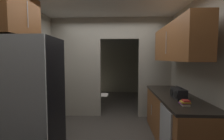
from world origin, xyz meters
name	(u,v)px	position (x,y,z in m)	size (l,w,h in m)	color
kitchen_overhead_slab	(108,4)	(0.00, 0.44, 2.66)	(3.56, 6.90, 0.06)	silver
kitchen_partition	(108,64)	(-0.08, 1.45, 1.41)	(3.16, 0.12, 2.63)	#ADA899
adjoining_room_shell	(114,65)	(0.00, 3.56, 1.31)	(3.16, 3.21, 2.63)	gray
kitchen_flank_right	(219,76)	(1.63, -0.52, 1.31)	(0.10, 3.95, 2.63)	#ADA899
refrigerator	(31,98)	(-1.16, -0.42, 0.94)	(0.83, 0.78, 1.89)	black
lower_cabinet_run	(174,119)	(1.25, 0.10, 0.45)	(0.67, 2.07, 0.90)	brown
dishwasher	(165,135)	(0.92, -0.48, 0.42)	(0.02, 0.56, 0.84)	#B7BABC
upper_cabinet_counterside	(176,43)	(1.25, 0.10, 1.85)	(0.36, 1.86, 0.65)	brown
upper_cabinet_fridgeside	(17,14)	(-1.40, -0.32, 2.26)	(0.36, 0.91, 0.69)	brown
boombox	(179,94)	(1.21, -0.17, 0.98)	(0.17, 0.36, 0.20)	black
book_stack	(185,103)	(1.17, -0.54, 0.93)	(0.14, 0.15, 0.08)	beige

